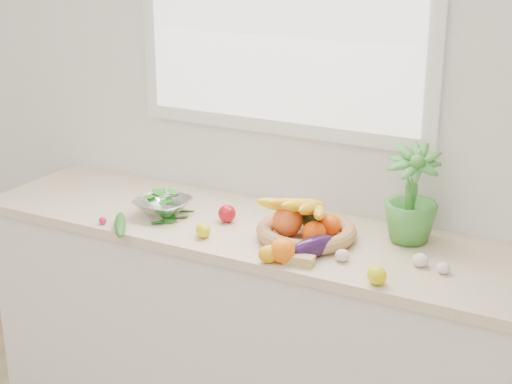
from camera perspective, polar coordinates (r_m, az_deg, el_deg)
The scene contains 18 objects.
back_wall at distance 3.19m, azimuth 1.94°, elevation 6.92°, with size 4.50×0.02×2.70m, color white.
counter_cabinet at distance 3.28m, azimuth -0.61°, elevation -10.03°, with size 2.20×0.58×0.86m, color silver.
countertop at distance 3.08m, azimuth -0.64°, elevation -2.73°, with size 2.24×0.62×0.04m, color beige.
orange_loose at distance 2.73m, azimuth 1.94°, elevation -4.28°, with size 0.09×0.09×0.09m, color orange.
lemon_a at distance 2.95m, azimuth -3.85°, elevation -2.79°, with size 0.06×0.07×0.06m, color #D8C60B.
lemon_b at distance 2.73m, azimuth 0.95°, elevation -4.53°, with size 0.06×0.08×0.06m, color #EDA80C.
lemon_c at distance 2.61m, azimuth 8.78°, elevation -6.00°, with size 0.06×0.08×0.06m, color yellow.
apple at distance 3.09m, azimuth -2.12°, elevation -1.58°, with size 0.07×0.07×0.07m, color #AB0D19.
ginger at distance 2.73m, azimuth 3.12°, elevation -4.95°, with size 0.11×0.05×0.04m, color tan.
garlic_a at distance 2.77m, azimuth 11.86°, elevation -4.87°, with size 0.06×0.06×0.05m, color silver.
garlic_b at distance 2.73m, azimuth 13.48°, elevation -5.40°, with size 0.05×0.05×0.04m, color white.
garlic_c at distance 2.76m, azimuth 6.30°, elevation -4.61°, with size 0.05×0.05×0.04m, color beige.
eggplant at distance 2.79m, azimuth 4.30°, elevation -3.96°, with size 0.07×0.19×0.08m, color #280F39.
cucumber at distance 3.06m, azimuth -9.85°, elevation -2.34°, with size 0.05×0.25×0.05m, color #1A581A.
radish at distance 3.13m, azimuth -11.08°, elevation -2.05°, with size 0.03×0.03×0.03m, color #D51A4E.
potted_herb at distance 2.91m, azimuth 11.23°, elevation -0.14°, with size 0.20×0.20×0.36m, color #419134.
fruit_basket at distance 2.93m, azimuth 3.63°, elevation -2.44°, with size 0.46×0.46×0.19m.
colander_with_spinach at distance 3.17m, azimuth -6.78°, elevation -0.71°, with size 0.22×0.22×0.12m.
Camera 1 is at (1.38, -0.55, 2.04)m, focal length 55.00 mm.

